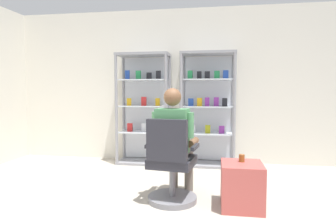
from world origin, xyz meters
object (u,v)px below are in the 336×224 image
display_cabinet_left (144,108)px  display_cabinet_right (208,108)px  seated_shopkeeper (175,138)px  office_chair (171,168)px  storage_crate (242,185)px  tea_glass (242,158)px

display_cabinet_left → display_cabinet_right: 1.10m
display_cabinet_left → seated_shopkeeper: (0.76, -1.63, -0.25)m
seated_shopkeeper → office_chair: bearing=-98.1°
display_cabinet_right → seated_shopkeeper: (-0.34, -1.63, -0.26)m
display_cabinet_right → storage_crate: 1.98m
office_chair → tea_glass: bearing=4.0°
display_cabinet_left → display_cabinet_right: same height
display_cabinet_right → tea_glass: bearing=-76.7°
display_cabinet_left → seated_shopkeeper: 1.82m
display_cabinet_left → tea_glass: bearing=-49.0°
display_cabinet_right → office_chair: (-0.36, -1.79, -0.57)m
office_chair → seated_shopkeeper: 0.36m
display_cabinet_left → office_chair: (0.74, -1.79, -0.57)m
display_cabinet_left → tea_glass: 2.34m
display_cabinet_left → display_cabinet_right: bearing=-0.1°
seated_shopkeeper → tea_glass: size_ratio=15.79×
display_cabinet_left → seated_shopkeeper: display_cabinet_left is taller
seated_shopkeeper → display_cabinet_right: bearing=78.3°
display_cabinet_right → office_chair: bearing=-101.4°
display_cabinet_left → storage_crate: size_ratio=3.91×
display_cabinet_right → display_cabinet_left: bearing=179.9°
office_chair → tea_glass: (0.77, 0.05, 0.13)m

